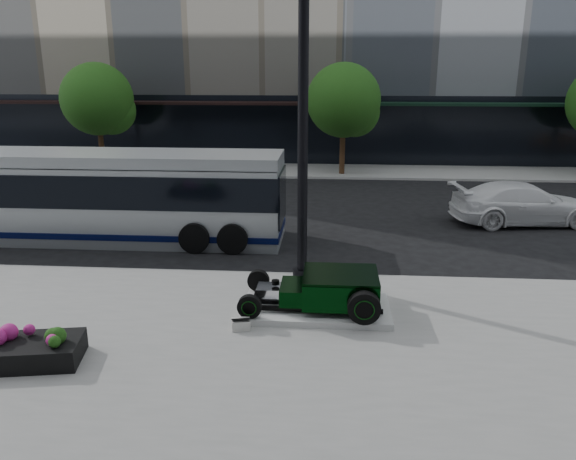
# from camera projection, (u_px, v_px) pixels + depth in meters

# --- Properties ---
(ground) EXTENTS (120.00, 120.00, 0.00)m
(ground) POSITION_uv_depth(u_px,v_px,m) (316.00, 254.00, 17.45)
(ground) COLOR black
(ground) RESTS_ON ground
(sidewalk_far) EXTENTS (70.00, 4.00, 0.12)m
(sidewalk_far) POSITION_uv_depth(u_px,v_px,m) (323.00, 171.00, 30.82)
(sidewalk_far) COLOR gray
(sidewalk_far) RESTS_ON ground
(street_trees) EXTENTS (29.80, 3.80, 5.70)m
(street_trees) POSITION_uv_depth(u_px,v_px,m) (346.00, 103.00, 28.81)
(street_trees) COLOR black
(street_trees) RESTS_ON sidewalk_far
(display_plinth) EXTENTS (3.40, 1.80, 0.15)m
(display_plinth) POSITION_uv_depth(u_px,v_px,m) (316.00, 308.00, 13.07)
(display_plinth) COLOR silver
(display_plinth) RESTS_ON sidewalk_near
(hot_rod) EXTENTS (3.22, 2.00, 0.81)m
(hot_rod) POSITION_uv_depth(u_px,v_px,m) (331.00, 289.00, 12.91)
(hot_rod) COLOR black
(hot_rod) RESTS_ON display_plinth
(info_plaque) EXTENTS (0.45, 0.38, 0.31)m
(info_plaque) POSITION_uv_depth(u_px,v_px,m) (241.00, 324.00, 12.19)
(info_plaque) COLOR silver
(info_plaque) RESTS_ON sidewalk_near
(lamppost) EXTENTS (0.48, 0.48, 8.79)m
(lamppost) POSITION_uv_depth(u_px,v_px,m) (303.00, 126.00, 14.07)
(lamppost) COLOR black
(lamppost) RESTS_ON sidewalk_near
(flower_planter) EXTENTS (2.32, 1.45, 0.70)m
(flower_planter) POSITION_uv_depth(u_px,v_px,m) (23.00, 350.00, 10.78)
(flower_planter) COLOR black
(flower_planter) RESTS_ON sidewalk_near
(transit_bus) EXTENTS (12.12, 2.88, 2.92)m
(transit_bus) POSITION_uv_depth(u_px,v_px,m) (102.00, 195.00, 18.63)
(transit_bus) COLOR #A0A6AA
(transit_bus) RESTS_ON ground
(white_sedan) EXTENTS (5.45, 2.75, 1.52)m
(white_sedan) POSITION_uv_depth(u_px,v_px,m) (523.00, 204.00, 20.61)
(white_sedan) COLOR white
(white_sedan) RESTS_ON ground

